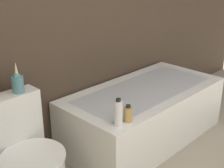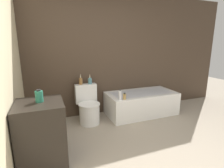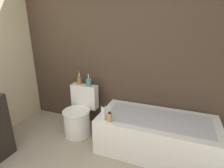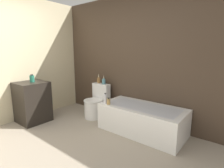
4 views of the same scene
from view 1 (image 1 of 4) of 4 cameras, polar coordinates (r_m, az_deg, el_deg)
name	(u,v)px [view 1 (image 1 of 4)]	position (r m, az deg, el deg)	size (l,w,h in m)	color
bathtub	(144,113)	(2.89, 5.84, -5.37)	(1.52, 0.75, 0.49)	white
toilet	(28,164)	(2.20, -15.11, -14.03)	(0.43, 0.55, 0.74)	white
vase_silver	(18,82)	(2.14, -16.89, 0.35)	(0.08, 0.08, 0.21)	teal
shampoo_bottle_tall	(118,113)	(2.14, 1.15, -5.31)	(0.06, 0.06, 0.20)	silver
shampoo_bottle_short	(128,114)	(2.21, 2.96, -5.51)	(0.06, 0.06, 0.13)	tan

